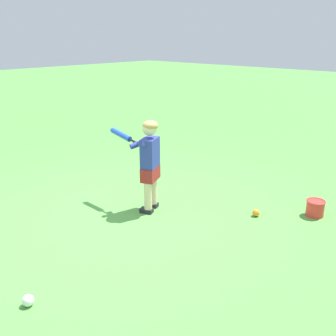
{
  "coord_description": "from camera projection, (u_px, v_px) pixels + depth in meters",
  "views": [
    {
      "loc": [
        3.05,
        -2.58,
        1.97
      ],
      "look_at": [
        0.05,
        0.65,
        0.45
      ],
      "focal_mm": 41.34,
      "sensor_mm": 36.0,
      "label": 1
    }
  ],
  "objects": [
    {
      "name": "ground_plane",
      "position": [
        125.0,
        218.0,
        4.39
      ],
      "size": [
        40.0,
        40.0,
        0.0
      ],
      "primitive_type": "plane",
      "color": "#519942"
    },
    {
      "name": "child_batter",
      "position": [
        148.0,
        157.0,
        4.41
      ],
      "size": [
        0.78,
        0.32,
        1.08
      ],
      "color": "#232328",
      "rests_on": "ground"
    },
    {
      "name": "play_ball_behind_batter",
      "position": [
        28.0,
        300.0,
        2.96
      ],
      "size": [
        0.09,
        0.09,
        0.09
      ],
      "primitive_type": "sphere",
      "color": "white",
      "rests_on": "ground"
    },
    {
      "name": "toy_bucket",
      "position": [
        315.0,
        208.0,
        4.42
      ],
      "size": [
        0.22,
        0.22,
        0.19
      ],
      "color": "red",
      "rests_on": "ground"
    },
    {
      "name": "play_ball_center_lawn",
      "position": [
        256.0,
        213.0,
        4.43
      ],
      "size": [
        0.08,
        0.08,
        0.08
      ],
      "primitive_type": "sphere",
      "color": "orange",
      "rests_on": "ground"
    }
  ]
}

